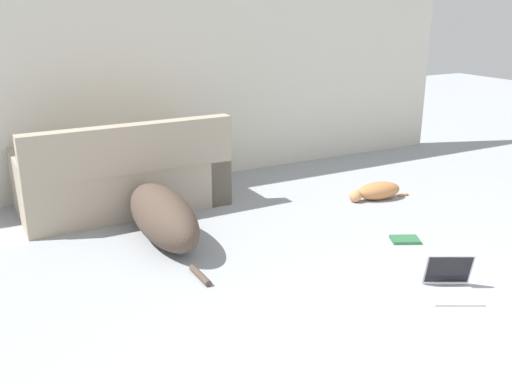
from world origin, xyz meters
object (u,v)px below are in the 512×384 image
(couch, at_px, (123,179))
(book_green, at_px, (405,240))
(cat, at_px, (377,191))
(laptop_open, at_px, (451,280))
(dog, at_px, (161,216))

(couch, distance_m, book_green, 2.51)
(couch, bearing_deg, book_green, 132.94)
(cat, relative_size, laptop_open, 1.53)
(cat, bearing_deg, couch, -13.76)
(couch, height_order, dog, couch)
(book_green, bearing_deg, dog, 151.40)
(couch, bearing_deg, laptop_open, 118.07)
(book_green, bearing_deg, cat, 63.32)
(cat, bearing_deg, dog, 8.49)
(dog, distance_m, laptop_open, 2.17)
(dog, xyz_separation_m, book_green, (1.68, -0.92, -0.20))
(book_green, bearing_deg, laptop_open, -112.37)
(cat, height_order, book_green, cat)
(dog, distance_m, book_green, 1.92)
(couch, xyz_separation_m, laptop_open, (1.41, -2.57, -0.19))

